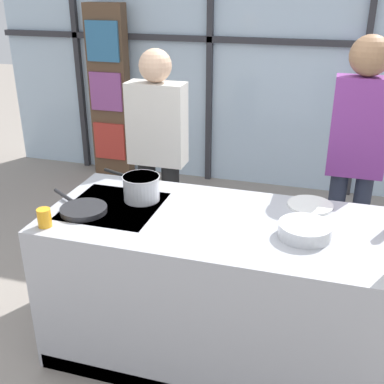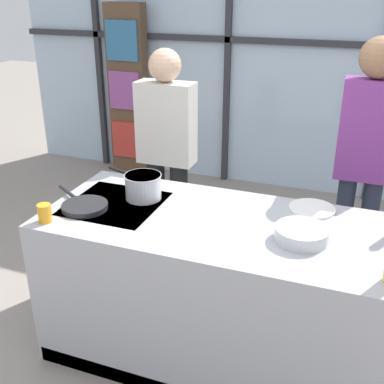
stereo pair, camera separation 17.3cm
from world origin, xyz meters
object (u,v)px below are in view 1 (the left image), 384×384
object	(u,v)px
spectator_far_left	(158,148)
saucepan	(141,187)
mixing_bowl	(305,230)
white_plate	(310,205)
frying_pan	(83,209)
juice_glass_near	(44,218)
spectator_center_left	(357,149)

from	to	relation	value
spectator_far_left	saucepan	distance (m)	0.82
mixing_bowl	spectator_far_left	bearing A→B (deg)	139.69
spectator_far_left	white_plate	size ratio (longest dim) A/B	6.42
frying_pan	juice_glass_near	bearing A→B (deg)	-116.69
spectator_center_left	juice_glass_near	bearing A→B (deg)	38.60
spectator_far_left	mixing_bowl	xyz separation A→B (m)	(1.15, -0.98, -0.01)
spectator_center_left	juice_glass_near	world-z (taller)	spectator_center_left
saucepan	juice_glass_near	distance (m)	0.59
spectator_center_left	white_plate	bearing A→B (deg)	68.10
spectator_far_left	juice_glass_near	world-z (taller)	spectator_far_left
white_plate	mixing_bowl	distance (m)	0.37
spectator_center_left	frying_pan	bearing A→B (deg)	35.41
juice_glass_near	saucepan	bearing A→B (deg)	51.66
spectator_center_left	frying_pan	distance (m)	1.80
spectator_far_left	juice_glass_near	size ratio (longest dim) A/B	16.70
white_plate	spectator_center_left	bearing A→B (deg)	68.10
mixing_bowl	juice_glass_near	world-z (taller)	juice_glass_near
white_plate	saucepan	bearing A→B (deg)	-168.78
frying_pan	saucepan	xyz separation A→B (m)	(0.26, 0.25, 0.06)
spectator_far_left	mixing_bowl	world-z (taller)	spectator_far_left
mixing_bowl	white_plate	bearing A→B (deg)	89.23
saucepan	white_plate	distance (m)	0.99
spectator_far_left	mixing_bowl	bearing A→B (deg)	139.69
spectator_center_left	frying_pan	size ratio (longest dim) A/B	4.25
spectator_far_left	white_plate	xyz separation A→B (m)	(1.16, -0.60, -0.04)
spectator_center_left	saucepan	distance (m)	1.45
spectator_far_left	frying_pan	bearing A→B (deg)	86.46
spectator_far_left	juice_glass_near	xyz separation A→B (m)	(-0.17, -1.25, 0.00)
frying_pan	mixing_bowl	xyz separation A→B (m)	(1.22, 0.06, 0.02)
frying_pan	mixing_bowl	world-z (taller)	mixing_bowl
white_plate	juice_glass_near	xyz separation A→B (m)	(-1.33, -0.65, 0.04)
spectator_far_left	frying_pan	size ratio (longest dim) A/B	3.94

